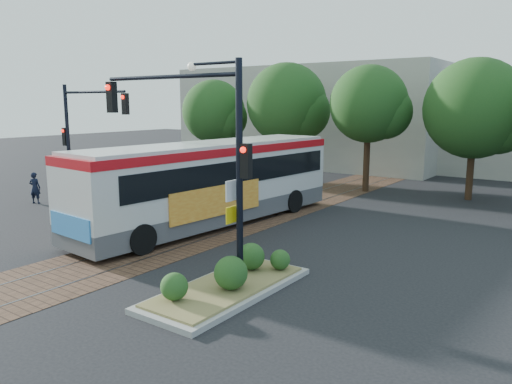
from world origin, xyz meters
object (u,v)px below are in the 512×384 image
city_bus (213,179)px  signal_pole_main (203,138)px  parked_car (218,178)px  officer (35,188)px  signal_pole_left (81,128)px  traffic_island (230,280)px

city_bus → signal_pole_main: 7.46m
parked_car → officer: bearing=159.9°
officer → signal_pole_main: bearing=138.9°
signal_pole_left → officer: size_ratio=3.71×
officer → traffic_island: bearing=139.4°
traffic_island → officer: (-15.70, 3.73, 0.48)m
signal_pole_left → parked_car: size_ratio=1.49×
city_bus → parked_car: (-5.76, 7.20, -1.35)m
signal_pole_main → officer: (-14.74, 3.64, -3.35)m
signal_pole_main → officer: size_ratio=3.71×
signal_pole_left → officer: 4.13m
signal_pole_left → city_bus: bearing=5.6°
traffic_island → signal_pole_left: 14.50m
officer → signal_pole_left: bearing=177.7°
parked_car → city_bus: bearing=-135.0°
officer → parked_car: size_ratio=0.40×
signal_pole_left → officer: signal_pole_left is taller
city_bus → signal_pole_left: size_ratio=2.19×
city_bus → signal_pole_left: bearing=-169.6°
traffic_island → signal_pole_main: 3.95m
officer → city_bus: bearing=163.4°
signal_pole_main → signal_pole_left: bearing=158.6°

